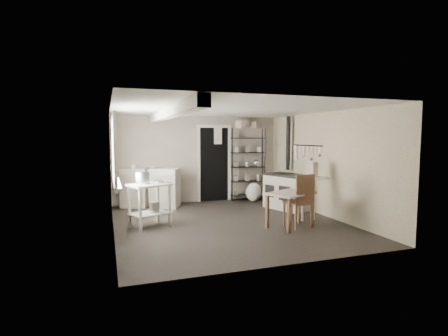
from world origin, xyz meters
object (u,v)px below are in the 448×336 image
object	(u,v)px
base_cabinets	(151,189)
shelf_rack	(248,166)
chair	(298,203)
flour_sack	(254,193)
stockpot	(143,179)
prep_table	(150,207)
stove	(287,191)
work_table	(290,208)

from	to	relation	value
base_cabinets	shelf_rack	xyz separation A→B (m)	(2.68, 0.12, 0.49)
chair	flour_sack	world-z (taller)	chair
stockpot	base_cabinets	size ratio (longest dim) A/B	0.19
prep_table	stove	size ratio (longest dim) A/B	0.78
chair	stockpot	bearing A→B (deg)	152.95
work_table	chair	xyz separation A→B (m)	(0.14, -0.06, 0.11)
prep_table	base_cabinets	world-z (taller)	base_cabinets
chair	stove	bearing A→B (deg)	60.22
stove	shelf_rack	bearing A→B (deg)	87.08
base_cabinets	chair	bearing A→B (deg)	-25.69
shelf_rack	stove	distance (m)	1.61
work_table	flour_sack	distance (m)	2.74
work_table	prep_table	bearing A→B (deg)	161.10
prep_table	stockpot	xyz separation A→B (m)	(-0.12, 0.04, 0.54)
stockpot	work_table	distance (m)	2.91
chair	base_cabinets	bearing A→B (deg)	121.92
chair	work_table	bearing A→B (deg)	149.96
base_cabinets	shelf_rack	bearing A→B (deg)	27.14
base_cabinets	work_table	bearing A→B (deg)	-26.77
stockpot	work_table	bearing A→B (deg)	-18.97
base_cabinets	stove	size ratio (longest dim) A/B	1.37
stockpot	flour_sack	distance (m)	3.65
shelf_rack	chair	bearing A→B (deg)	-81.52
stove	flour_sack	distance (m)	1.23
base_cabinets	chair	size ratio (longest dim) A/B	1.41
shelf_rack	stove	world-z (taller)	shelf_rack
stockpot	flour_sack	bearing A→B (deg)	29.67
work_table	flour_sack	xyz separation A→B (m)	(0.41, 2.70, -0.14)
stockpot	base_cabinets	bearing A→B (deg)	79.02
base_cabinets	flour_sack	world-z (taller)	base_cabinets
stockpot	stove	distance (m)	3.58
flour_sack	chair	bearing A→B (deg)	-95.68
base_cabinets	work_table	world-z (taller)	base_cabinets
shelf_rack	flour_sack	distance (m)	0.78
shelf_rack	chair	xyz separation A→B (m)	(-0.22, -3.07, -0.46)
base_cabinets	flour_sack	xyz separation A→B (m)	(2.73, -0.19, -0.22)
prep_table	stockpot	distance (m)	0.55
prep_table	flour_sack	distance (m)	3.51
shelf_rack	flour_sack	xyz separation A→B (m)	(0.06, -0.31, -0.71)
stockpot	prep_table	bearing A→B (deg)	-20.41
stove	chair	size ratio (longest dim) A/B	1.03
base_cabinets	shelf_rack	size ratio (longest dim) A/B	0.74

